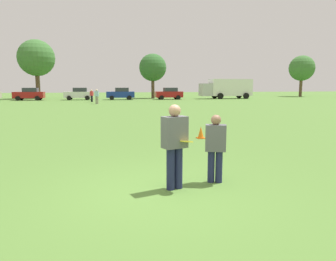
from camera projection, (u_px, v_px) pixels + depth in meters
ground_plane at (163, 191)px, 6.25m from camera, size 190.94×190.94×0.00m
player_thrower at (175, 142)px, 6.24m from camera, size 0.55×0.41×1.73m
player_defender at (215, 145)px, 6.70m from camera, size 0.50×0.39×1.49m
frisbee at (187, 141)px, 6.17m from camera, size 0.28×0.27×0.09m
traffic_cone at (201, 133)px, 12.49m from camera, size 0.32×0.32×0.48m
parked_car_center at (29, 94)px, 45.17m from camera, size 4.24×2.30×1.82m
parked_car_mid_right at (79, 94)px, 46.61m from camera, size 4.24×2.30×1.82m
parked_car_near_right at (121, 94)px, 47.19m from camera, size 4.24×2.30×1.82m
parked_car_far_right at (169, 93)px, 48.13m from camera, size 4.24×2.30×1.82m
box_truck at (227, 88)px, 50.93m from camera, size 8.56×3.15×3.18m
bystander_sideline_watcher at (97, 96)px, 36.12m from camera, size 0.52×0.35×1.73m
bystander_field_marshal at (92, 95)px, 40.64m from camera, size 0.48×0.51×1.61m
tree_west_maple at (36, 58)px, 50.41m from camera, size 5.88×5.88×9.55m
tree_center_elm at (153, 68)px, 52.13m from camera, size 4.58×4.58×7.45m
tree_east_birch at (302, 68)px, 60.85m from camera, size 4.92×4.92×8.00m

